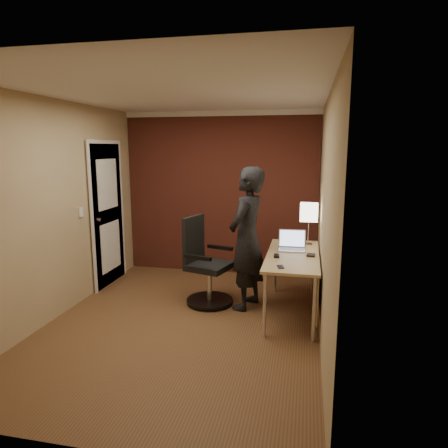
{
  "coord_description": "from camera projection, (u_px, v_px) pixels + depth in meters",
  "views": [
    {
      "loc": [
        1.31,
        -4.07,
        1.94
      ],
      "look_at": [
        0.35,
        0.55,
        1.05
      ],
      "focal_mm": 32.0,
      "sensor_mm": 36.0,
      "label": 1
    }
  ],
  "objects": [
    {
      "name": "person",
      "position": [
        247.0,
        239.0,
        4.83
      ],
      "size": [
        0.58,
        0.73,
        1.74
      ],
      "primitive_type": "imported",
      "rotation": [
        0.0,
        0.0,
        -1.86
      ],
      "color": "black",
      "rests_on": "ground"
    },
    {
      "name": "mouse",
      "position": [
        277.0,
        256.0,
        4.52
      ],
      "size": [
        0.07,
        0.11,
        0.03
      ],
      "primitive_type": "cube",
      "rotation": [
        0.0,
        0.0,
        0.11
      ],
      "color": "black",
      "rests_on": "desk"
    },
    {
      "name": "desk_lamp",
      "position": [
        309.0,
        213.0,
        5.03
      ],
      "size": [
        0.22,
        0.22,
        0.54
      ],
      "color": "silver",
      "rests_on": "desk"
    },
    {
      "name": "phone",
      "position": [
        281.0,
        267.0,
        4.14
      ],
      "size": [
        0.09,
        0.13,
        0.01
      ],
      "primitive_type": "cube",
      "rotation": [
        0.0,
        0.0,
        0.25
      ],
      "color": "black",
      "rests_on": "desk"
    },
    {
      "name": "office_chair",
      "position": [
        205.0,
        266.0,
        5.03
      ],
      "size": [
        0.61,
        0.68,
        1.09
      ],
      "color": "black",
      "rests_on": "ground"
    },
    {
      "name": "room",
      "position": [
        196.0,
        189.0,
        5.82
      ],
      "size": [
        4.0,
        4.0,
        4.0
      ],
      "color": "brown",
      "rests_on": "ground"
    },
    {
      "name": "wallet",
      "position": [
        311.0,
        255.0,
        4.58
      ],
      "size": [
        0.1,
        0.12,
        0.02
      ],
      "primitive_type": "cube",
      "rotation": [
        0.0,
        0.0,
        -0.11
      ],
      "color": "black",
      "rests_on": "desk"
    },
    {
      "name": "laptop",
      "position": [
        292.0,
        244.0,
        4.88
      ],
      "size": [
        0.34,
        0.27,
        0.23
      ],
      "color": "silver",
      "rests_on": "desk"
    },
    {
      "name": "desk",
      "position": [
        299.0,
        265.0,
        4.67
      ],
      "size": [
        0.6,
        1.5,
        0.73
      ],
      "color": "#D6B27B",
      "rests_on": "ground"
    }
  ]
}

